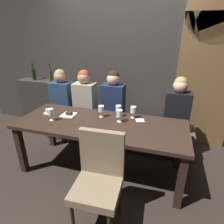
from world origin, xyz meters
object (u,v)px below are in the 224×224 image
object	(u,v)px
diner_redhead	(62,94)
wine_glass_end_right	(133,110)
wine_glass_center_front	(118,109)
wine_glass_far_right	(101,109)
chair_near_side	(99,175)
wine_glass_far_left	(120,114)
diner_near_end	(178,106)
wine_glass_near_left	(51,112)
banquette_bench	(115,132)
diner_far_end	(113,98)
dessert_plate	(69,114)
espresso_cup	(48,112)
diner_bearded	(85,96)
dining_table	(101,129)
wine_bottle_pale_label	(50,75)
wine_bottle_dark_red	(34,74)

from	to	relation	value
diner_redhead	wine_glass_end_right	size ratio (longest dim) A/B	4.95
diner_redhead	wine_glass_center_front	xyz separation A→B (m)	(1.14, -0.42, 0.02)
diner_redhead	wine_glass_far_right	bearing A→B (deg)	-28.82
chair_near_side	wine_glass_far_left	distance (m)	0.88
diner_near_end	wine_glass_near_left	size ratio (longest dim) A/B	4.93
banquette_bench	diner_far_end	bearing A→B (deg)	162.05
diner_redhead	dessert_plate	size ratio (longest dim) A/B	4.27
diner_near_end	diner_far_end	bearing A→B (deg)	178.27
diner_far_end	espresso_cup	xyz separation A→B (m)	(-0.80, -0.64, -0.08)
banquette_bench	wine_glass_end_right	size ratio (longest dim) A/B	15.24
diner_redhead	diner_bearded	xyz separation A→B (m)	(0.43, 0.02, 0.00)
diner_redhead	diner_far_end	xyz separation A→B (m)	(0.93, 0.03, 0.01)
dining_table	wine_bottle_pale_label	world-z (taller)	wine_bottle_pale_label
espresso_cup	diner_redhead	bearing A→B (deg)	101.54
dining_table	wine_bottle_dark_red	size ratio (longest dim) A/B	6.75
diner_redhead	dining_table	bearing A→B (deg)	-35.35
wine_glass_near_left	wine_glass_end_right	bearing A→B (deg)	21.03
diner_redhead	diner_bearded	distance (m)	0.43
wine_glass_far_right	wine_bottle_dark_red	bearing A→B (deg)	153.64
diner_bearded	wine_bottle_pale_label	bearing A→B (deg)	159.27
diner_near_end	wine_glass_center_front	size ratio (longest dim) A/B	4.93
wine_bottle_dark_red	wine_glass_far_right	world-z (taller)	wine_bottle_dark_red
wine_glass_center_front	dining_table	bearing A→B (deg)	-123.66
banquette_bench	espresso_cup	bearing A→B (deg)	-143.27
chair_near_side	espresso_cup	bearing A→B (deg)	143.79
dining_table	wine_glass_far_right	xyz separation A→B (m)	(-0.05, 0.18, 0.20)
banquette_bench	diner_near_end	xyz separation A→B (m)	(0.95, -0.02, 0.60)
banquette_bench	diner_near_end	size ratio (longest dim) A/B	3.09
chair_near_side	dessert_plate	bearing A→B (deg)	132.77
wine_bottle_pale_label	dessert_plate	xyz separation A→B (m)	(0.87, -0.92, -0.32)
diner_redhead	wine_bottle_pale_label	world-z (taller)	wine_bottle_pale_label
wine_glass_far_left	wine_bottle_dark_red	bearing A→B (deg)	155.11
diner_redhead	dessert_plate	xyz separation A→B (m)	(0.45, -0.58, -0.08)
diner_redhead	diner_near_end	size ratio (longest dim) A/B	1.00
wine_bottle_dark_red	wine_glass_far_left	distance (m)	2.21
wine_bottle_dark_red	espresso_cup	bearing A→B (deg)	-45.86
wine_bottle_dark_red	wine_glass_far_left	xyz separation A→B (m)	(2.00, -0.93, -0.22)
wine_glass_end_right	wine_glass_near_left	world-z (taller)	same
dining_table	diner_far_end	size ratio (longest dim) A/B	2.64
wine_glass_center_front	banquette_bench	bearing A→B (deg)	111.28
diner_far_end	dining_table	bearing A→B (deg)	-86.99
banquette_bench	wine_glass_near_left	xyz separation A→B (m)	(-0.65, -0.81, 0.62)
wine_glass_center_front	wine_glass_far_left	xyz separation A→B (m)	(0.06, -0.15, -0.00)
wine_glass_far_right	wine_glass_near_left	distance (m)	0.66
wine_glass_far_right	diner_far_end	bearing A→B (deg)	88.55
chair_near_side	wine_glass_end_right	bearing A→B (deg)	82.78
banquette_bench	diner_far_end	size ratio (longest dim) A/B	3.00
wine_bottle_dark_red	diner_near_end	bearing A→B (deg)	-7.33
dining_table	espresso_cup	distance (m)	0.85
diner_bearded	wine_glass_far_right	world-z (taller)	diner_bearded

